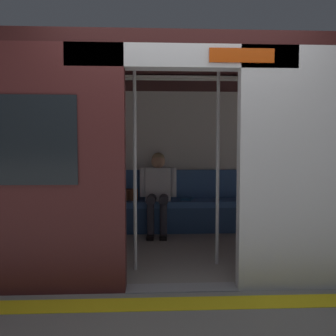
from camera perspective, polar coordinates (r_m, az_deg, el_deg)
ground_plane at (r=3.27m, az=2.31°, el=-19.57°), size 60.00×60.00×0.00m
platform_edge_strip at (r=2.99m, az=2.84°, el=-21.75°), size 8.00×0.24×0.01m
train_car at (r=4.15m, az=0.03°, el=6.51°), size 6.40×2.61×2.28m
bench_seat at (r=5.18m, az=0.32°, el=-6.72°), size 2.90×0.44×0.48m
person_seated at (r=5.07m, az=-1.70°, el=-3.19°), size 0.55×0.69×1.20m
handbag at (r=5.23m, az=-6.54°, el=-4.47°), size 0.26×0.15×0.17m
book at (r=5.26m, az=3.26°, el=-5.18°), size 0.21×0.26×0.03m
grab_pole_door at (r=3.49m, az=-5.57°, el=0.04°), size 0.04×0.04×2.14m
grab_pole_far at (r=3.70m, az=8.34°, el=0.20°), size 0.04×0.04×2.14m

